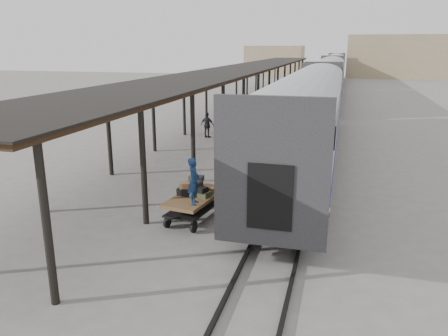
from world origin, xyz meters
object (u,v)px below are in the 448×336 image
Objects in this scene: luggage_tug at (229,122)px; pedestrian at (207,125)px; baggage_cart at (194,202)px; porter at (194,181)px.

luggage_tug is 0.95× the size of pedestrian.
luggage_tug is at bearing 109.29° from baggage_cart.
pedestrian is at bearing -106.17° from luggage_tug.
baggage_cart is at bearing 11.25° from porter.
luggage_tug is (-3.07, 16.75, -0.02)m from baggage_cart.
baggage_cart is at bearing -81.68° from luggage_tug.
pedestrian is at bearing 5.88° from porter.
pedestrian is (-0.74, -2.94, 0.20)m from luggage_tug.
porter is 0.93× the size of pedestrian.
porter reaches higher than pedestrian.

